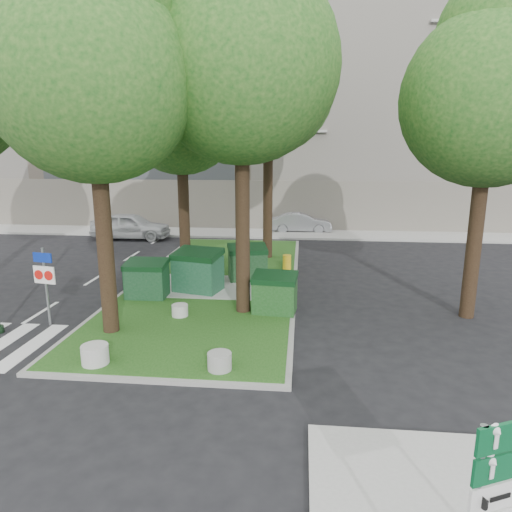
# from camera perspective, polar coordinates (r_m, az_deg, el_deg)

# --- Properties ---
(ground) EXTENTS (120.00, 120.00, 0.00)m
(ground) POSITION_cam_1_polar(r_m,az_deg,el_deg) (11.11, -15.40, -14.73)
(ground) COLOR black
(ground) RESTS_ON ground
(median_island) EXTENTS (6.00, 16.00, 0.12)m
(median_island) POSITION_cam_1_polar(r_m,az_deg,el_deg) (18.14, -4.90, -3.05)
(median_island) COLOR #1B4814
(median_island) RESTS_ON ground
(median_kerb) EXTENTS (6.30, 16.30, 0.10)m
(median_kerb) POSITION_cam_1_polar(r_m,az_deg,el_deg) (18.14, -4.90, -3.08)
(median_kerb) COLOR gray
(median_kerb) RESTS_ON ground
(building_sidewalk) EXTENTS (42.00, 3.00, 0.12)m
(building_sidewalk) POSITION_cam_1_polar(r_m,az_deg,el_deg) (28.32, -1.99, 2.88)
(building_sidewalk) COLOR #999993
(building_sidewalk) RESTS_ON ground
(zebra_crossing) EXTENTS (5.00, 3.00, 0.01)m
(zebra_crossing) POSITION_cam_1_polar(r_m,az_deg,el_deg) (13.98, -27.84, -9.86)
(zebra_crossing) COLOR silver
(zebra_crossing) RESTS_ON ground
(apartment_building) EXTENTS (41.00, 12.00, 16.00)m
(apartment_building) POSITION_cam_1_polar(r_m,az_deg,el_deg) (35.43, -0.38, 17.84)
(apartment_building) COLOR tan
(apartment_building) RESTS_ON ground
(tree_median_near_left) EXTENTS (5.20, 5.20, 10.53)m
(tree_median_near_left) POSITION_cam_1_polar(r_m,az_deg,el_deg) (12.96, -19.47, 22.27)
(tree_median_near_left) COLOR black
(tree_median_near_left) RESTS_ON ground
(tree_median_near_right) EXTENTS (5.60, 5.60, 11.46)m
(tree_median_near_right) POSITION_cam_1_polar(r_m,az_deg,el_deg) (14.07, -1.41, 24.96)
(tree_median_near_right) COLOR black
(tree_median_near_right) RESTS_ON ground
(tree_median_mid) EXTENTS (4.80, 4.80, 9.99)m
(tree_median_mid) POSITION_cam_1_polar(r_m,az_deg,el_deg) (18.86, -9.16, 18.70)
(tree_median_mid) COLOR black
(tree_median_mid) RESTS_ON ground
(tree_median_far) EXTENTS (5.80, 5.80, 11.93)m
(tree_median_far) POSITION_cam_1_polar(r_m,az_deg,el_deg) (21.46, 1.85, 21.76)
(tree_median_far) COLOR black
(tree_median_far) RESTS_ON ground
(tree_street_right) EXTENTS (5.00, 5.00, 10.06)m
(tree_street_right) POSITION_cam_1_polar(r_m,az_deg,el_deg) (15.24, 27.68, 18.80)
(tree_street_right) COLOR black
(tree_street_right) RESTS_ON ground
(dumpster_a) EXTENTS (1.43, 1.01, 1.31)m
(dumpster_a) POSITION_cam_1_polar(r_m,az_deg,el_deg) (16.20, -13.49, -2.82)
(dumpster_a) COLOR #0E3318
(dumpster_a) RESTS_ON median_island
(dumpster_b) EXTENTS (1.89, 1.53, 1.54)m
(dumpster_b) POSITION_cam_1_polar(r_m,az_deg,el_deg) (16.54, -7.28, -1.84)
(dumpster_b) COLOR #134127
(dumpster_b) RESTS_ON median_island
(dumpster_c) EXTENTS (1.70, 1.38, 1.39)m
(dumpster_c) POSITION_cam_1_polar(r_m,az_deg,el_deg) (17.87, -1.08, -0.84)
(dumpster_c) COLOR black
(dumpster_c) RESTS_ON median_island
(dumpster_d) EXTENTS (1.45, 1.09, 1.27)m
(dumpster_d) POSITION_cam_1_polar(r_m,az_deg,el_deg) (14.32, 2.36, -4.66)
(dumpster_d) COLOR #133E13
(dumpster_d) RESTS_ON median_island
(bollard_left) EXTENTS (0.64, 0.64, 0.46)m
(bollard_left) POSITION_cam_1_polar(r_m,az_deg,el_deg) (11.76, -19.48, -11.52)
(bollard_left) COLOR #B0B0AB
(bollard_left) RESTS_ON median_island
(bollard_right) EXTENTS (0.57, 0.57, 0.40)m
(bollard_right) POSITION_cam_1_polar(r_m,az_deg,el_deg) (10.89, -4.58, -12.97)
(bollard_right) COLOR gray
(bollard_right) RESTS_ON median_island
(bollard_mid) EXTENTS (0.50, 0.50, 0.35)m
(bollard_mid) POSITION_cam_1_polar(r_m,az_deg,el_deg) (14.29, -9.49, -6.71)
(bollard_mid) COLOR #ACABA6
(bollard_mid) RESTS_ON median_island
(litter_bin) EXTENTS (0.36, 0.36, 0.63)m
(litter_bin) POSITION_cam_1_polar(r_m,az_deg,el_deg) (19.46, 3.88, -0.78)
(litter_bin) COLOR gold
(litter_bin) RESTS_ON median_island
(traffic_sign_pole) EXTENTS (0.70, 0.16, 2.36)m
(traffic_sign_pole) POSITION_cam_1_polar(r_m,az_deg,el_deg) (14.64, -24.86, -2.30)
(traffic_sign_pole) COLOR slate
(traffic_sign_pole) RESTS_ON ground
(car_white) EXTENTS (4.53, 1.82, 1.54)m
(car_white) POSITION_cam_1_polar(r_m,az_deg,el_deg) (27.62, -15.37, 3.65)
(car_white) COLOR silver
(car_white) RESTS_ON ground
(car_silver) EXTENTS (3.85, 1.45, 1.25)m
(car_silver) POSITION_cam_1_polar(r_m,az_deg,el_deg) (28.95, 5.64, 4.20)
(car_silver) COLOR #9B9DA3
(car_silver) RESTS_ON ground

